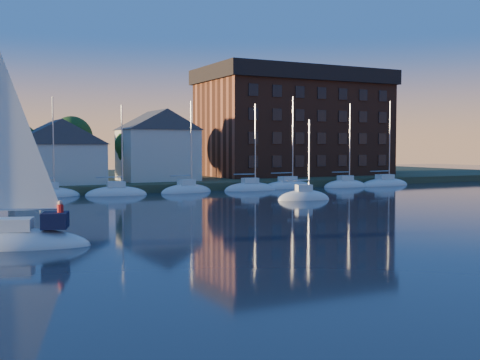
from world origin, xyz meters
TOP-DOWN VIEW (x-y plane):
  - ground at (0.00, 0.00)m, footprint 260.00×260.00m
  - shoreline_land at (0.00, 75.00)m, footprint 160.00×50.00m
  - wooden_dock at (0.00, 52.00)m, footprint 120.00×3.00m
  - clubhouse_centre at (-6.00, 57.00)m, footprint 11.55×8.40m
  - clubhouse_east at (8.00, 59.00)m, footprint 10.50×8.40m
  - condo_block at (34.00, 64.95)m, footprint 31.00×17.00m
  - tree_line at (2.00, 63.00)m, footprint 93.40×5.40m
  - moored_fleet at (0.00, 49.00)m, footprint 87.50×2.40m
  - hero_sailboat at (-15.70, 15.07)m, footprint 9.45×5.43m
  - drifting_sailboat_right at (15.62, 33.33)m, footprint 6.12×3.08m

SIDE VIEW (x-z plane):
  - ground at x=0.00m, z-range 0.00..0.00m
  - shoreline_land at x=0.00m, z-range -1.00..1.00m
  - wooden_dock at x=0.00m, z-range -0.50..0.50m
  - drifting_sailboat_right at x=15.62m, z-range -4.75..4.94m
  - moored_fleet at x=0.00m, z-range -5.93..6.12m
  - hero_sailboat at x=-15.70m, z-range -6.43..7.61m
  - clubhouse_centre at x=-6.00m, z-range 1.09..9.17m
  - clubhouse_east at x=8.00m, z-range 1.10..10.90m
  - tree_line at x=2.00m, z-range 2.73..11.63m
  - condo_block at x=34.00m, z-range 1.09..18.49m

